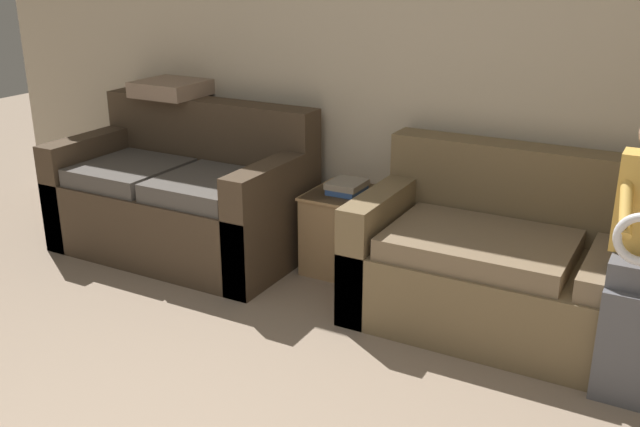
{
  "coord_description": "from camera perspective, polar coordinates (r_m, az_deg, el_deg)",
  "views": [
    {
      "loc": [
        1.39,
        -0.94,
        1.81
      ],
      "look_at": [
        -0.08,
        1.74,
        0.7
      ],
      "focal_mm": 40.0,
      "sensor_mm": 36.0,
      "label": 1
    }
  ],
  "objects": [
    {
      "name": "book_stack",
      "position": [
        4.22,
        2.17,
        2.16
      ],
      "size": [
        0.2,
        0.23,
        0.07
      ],
      "color": "#33569E",
      "rests_on": "side_shelf"
    },
    {
      "name": "couch_side",
      "position": [
        4.65,
        -10.77,
        1.12
      ],
      "size": [
        1.57,
        0.86,
        0.94
      ],
      "color": "#473828",
      "rests_on": "ground_plane"
    },
    {
      "name": "side_shelf",
      "position": [
        4.31,
        2.11,
        -1.32
      ],
      "size": [
        0.43,
        0.47,
        0.49
      ],
      "color": "#9E7A51",
      "rests_on": "ground_plane"
    },
    {
      "name": "couch_main",
      "position": [
        3.74,
        20.16,
        -5.02
      ],
      "size": [
        2.23,
        0.88,
        0.88
      ],
      "color": "brown",
      "rests_on": "ground_plane"
    },
    {
      "name": "wall_back",
      "position": [
        4.15,
        9.2,
        12.24
      ],
      "size": [
        6.76,
        0.06,
        2.55
      ],
      "color": "beige",
      "rests_on": "ground_plane"
    },
    {
      "name": "throw_pillow",
      "position": [
        4.89,
        -11.72,
        9.81
      ],
      "size": [
        0.42,
        0.42,
        0.1
      ],
      "color": "gray",
      "rests_on": "couch_side"
    }
  ]
}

